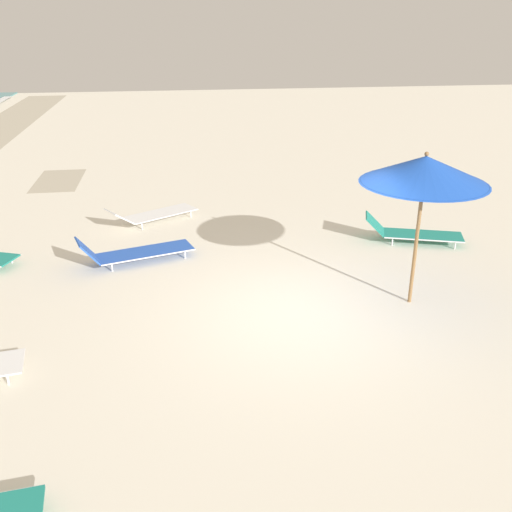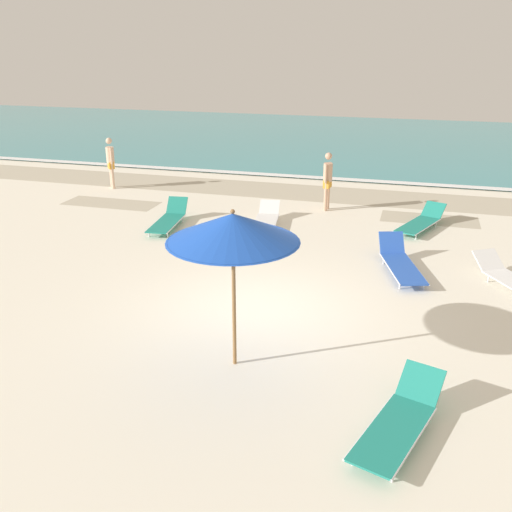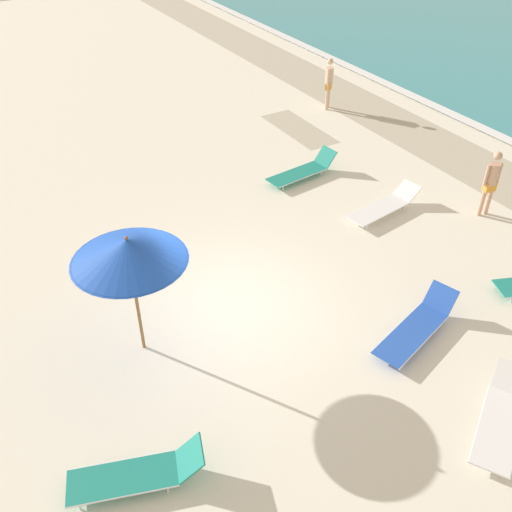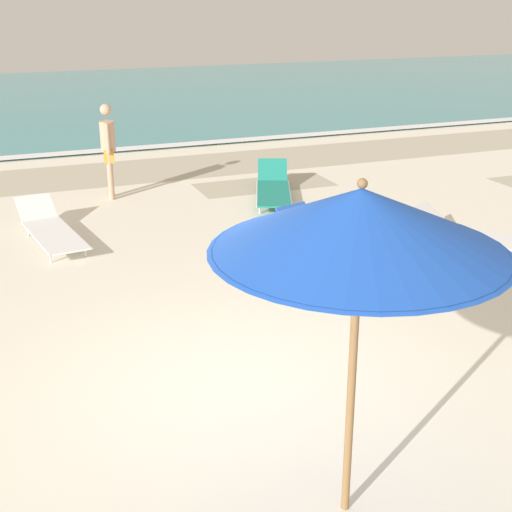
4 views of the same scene
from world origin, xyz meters
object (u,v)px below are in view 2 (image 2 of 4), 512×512
Objects in this scene: beach_umbrella at (233,228)px; sun_lounger_near_water_right at (266,220)px; sun_lounger_beside_umbrella at (401,263)px; sun_lounger_under_umbrella at (421,222)px; sun_lounger_mid_beach_solo at (399,421)px; beachgoer_shoreline_child at (328,178)px; sun_lounger_mid_beach_pair_a at (169,219)px; beachgoer_wading_adult at (111,160)px.

beach_umbrella reaches higher than sun_lounger_near_water_right.
sun_lounger_beside_umbrella is 1.00× the size of sun_lounger_near_water_right.
sun_lounger_under_umbrella reaches higher than sun_lounger_near_water_right.
sun_lounger_near_water_right is at bearing 130.30° from sun_lounger_beside_umbrella.
sun_lounger_mid_beach_solo is (4.01, -8.22, 0.01)m from sun_lounger_near_water_right.
sun_lounger_under_umbrella is 1.00× the size of sun_lounger_near_water_right.
sun_lounger_mid_beach_solo reaches higher than sun_lounger_near_water_right.
beach_umbrella is 9.34m from beachgoer_shoreline_child.
sun_lounger_mid_beach_pair_a is at bearing 149.58° from sun_lounger_mid_beach_solo.
beachgoer_wading_adult is 1.00× the size of beachgoer_shoreline_child.
beachgoer_wading_adult is at bearing 129.71° from sun_lounger_mid_beach_pair_a.
sun_lounger_under_umbrella is (2.77, 8.07, -2.08)m from beach_umbrella.
sun_lounger_near_water_right is at bearing 158.51° from beachgoer_shoreline_child.
beachgoer_shoreline_child is (-0.04, 9.26, -1.29)m from beach_umbrella.
sun_lounger_mid_beach_pair_a is at bearing 4.28° from beachgoer_wading_adult.
sun_lounger_mid_beach_pair_a reaches higher than sun_lounger_under_umbrella.
sun_lounger_mid_beach_solo is at bearing -104.75° from sun_lounger_beside_umbrella.
sun_lounger_mid_beach_solo is at bearing -69.37° from sun_lounger_under_umbrella.
sun_lounger_near_water_right is 9.14m from sun_lounger_mid_beach_solo.
sun_lounger_mid_beach_solo is (-0.15, -9.18, 0.01)m from sun_lounger_under_umbrella.
sun_lounger_under_umbrella is 6.99m from sun_lounger_mid_beach_pair_a.
sun_lounger_near_water_right is 2.65m from beachgoer_shoreline_child.
sun_lounger_near_water_right is (-3.76, 2.40, -0.01)m from sun_lounger_beside_umbrella.
sun_lounger_mid_beach_pair_a is (-4.00, 6.36, -2.07)m from beach_umbrella.
sun_lounger_beside_umbrella is 11.41m from beachgoer_wading_adult.
beachgoer_shoreline_child is at bearing 29.54° from sun_lounger_mid_beach_pair_a.
sun_lounger_mid_beach_pair_a is (-2.62, -0.75, 0.01)m from sun_lounger_near_water_right.
sun_lounger_near_water_right is (-1.39, 7.11, -2.08)m from beach_umbrella.
sun_lounger_under_umbrella is 9.18m from sun_lounger_mid_beach_solo.
sun_lounger_mid_beach_solo is 1.21× the size of beachgoer_shoreline_child.
beachgoer_shoreline_child reaches higher than sun_lounger_under_umbrella.
sun_lounger_mid_beach_pair_a is at bearing 136.74° from beachgoer_shoreline_child.
beach_umbrella is at bearing 175.17° from sun_lounger_mid_beach_solo.
sun_lounger_under_umbrella is 1.29× the size of beachgoer_shoreline_child.
beachgoer_shoreline_child is at bearing 90.27° from beach_umbrella.
sun_lounger_beside_umbrella is 5.20m from beachgoer_shoreline_child.
sun_lounger_under_umbrella is 1.00× the size of sun_lounger_beside_umbrella.
sun_lounger_mid_beach_pair_a is (-6.38, 1.65, -0.00)m from sun_lounger_beside_umbrella.
sun_lounger_mid_beach_solo is 1.21× the size of beachgoer_wading_adult.
beach_umbrella is 1.12× the size of sun_lounger_beside_umbrella.
sun_lounger_under_umbrella is 1.07× the size of sun_lounger_mid_beach_solo.
beachgoer_shoreline_child is at bearing 122.43° from sun_lounger_mid_beach_solo.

